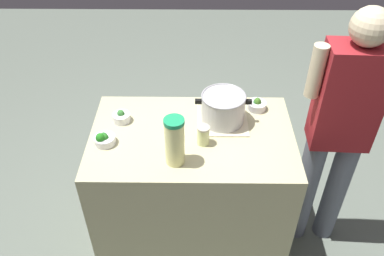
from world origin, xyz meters
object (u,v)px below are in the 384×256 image
Objects in this scene: mason_jar at (203,135)px; broccoli_bowl_back at (257,105)px; cooking_pot at (223,107)px; person_cook at (338,132)px; lemonade_pitcher at (175,141)px; broccoli_bowl_center at (104,139)px; broccoli_bowl_front at (121,117)px.

mason_jar is 0.47m from broccoli_bowl_back.
cooking_pot is 2.86× the size of broccoli_bowl_back.
person_cook reaches higher than mason_jar.
lemonade_pitcher is 2.43× the size of mason_jar.
person_cook reaches higher than cooking_pot.
broccoli_bowl_back is (0.22, 0.13, -0.07)m from cooking_pot.
person_cook reaches higher than broccoli_bowl_center.
broccoli_bowl_front is at bearing -179.64° from cooking_pot.
lemonade_pitcher is 0.50m from broccoli_bowl_front.
mason_jar is at bearing 44.49° from lemonade_pitcher.
person_cook is (1.28, -0.10, -0.03)m from broccoli_bowl_front.
lemonade_pitcher is at bearing -135.81° from broccoli_bowl_back.
mason_jar is 0.98× the size of broccoli_bowl_center.
broccoli_bowl_center is 0.96m from broccoli_bowl_back.
person_cook is (0.79, 0.10, -0.06)m from mason_jar.
cooking_pot is 0.26m from broccoli_bowl_back.
person_cook is at bearing -26.55° from broccoli_bowl_back.
broccoli_bowl_front is (-0.49, 0.20, -0.03)m from mason_jar.
cooking_pot is 0.19× the size of person_cook.
lemonade_pitcher is 0.17× the size of person_cook.
cooking_pot is at bearing 171.55° from person_cook.
broccoli_bowl_back is at bearing 153.45° from person_cook.
cooking_pot reaches higher than broccoli_bowl_back.
cooking_pot reaches higher than broccoli_bowl_center.
lemonade_pitcher is at bearing -18.96° from broccoli_bowl_center.
broccoli_bowl_front is 0.88× the size of broccoli_bowl_center.
lemonade_pitcher is at bearing -45.61° from broccoli_bowl_front.
broccoli_bowl_center is at bearing -179.13° from mason_jar.
broccoli_bowl_front is at bearing 175.70° from person_cook.
broccoli_bowl_back reaches higher than broccoli_bowl_front.
broccoli_bowl_back is at bearing 29.67° from cooking_pot.
cooking_pot is 1.16× the size of lemonade_pitcher.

